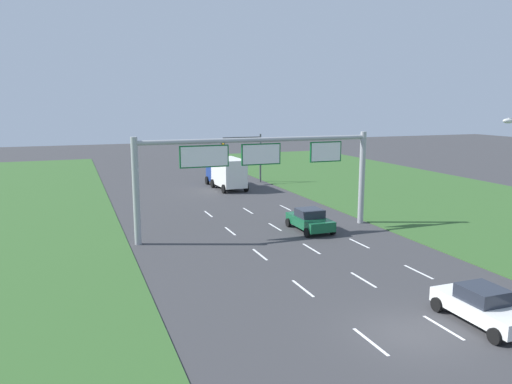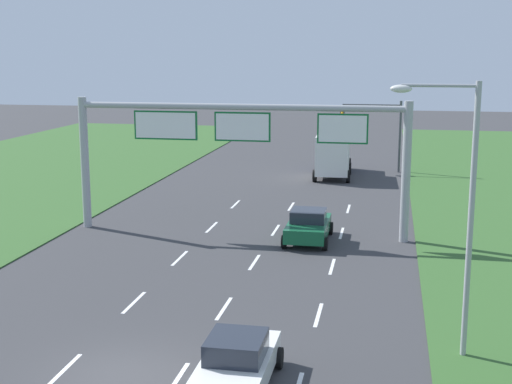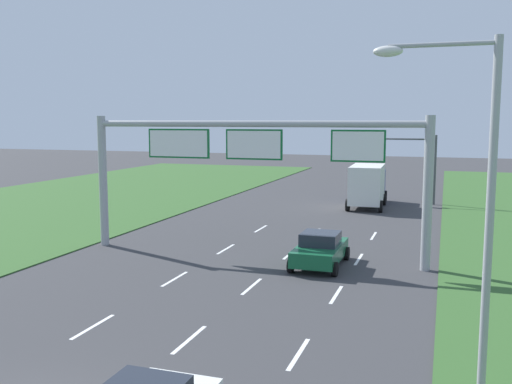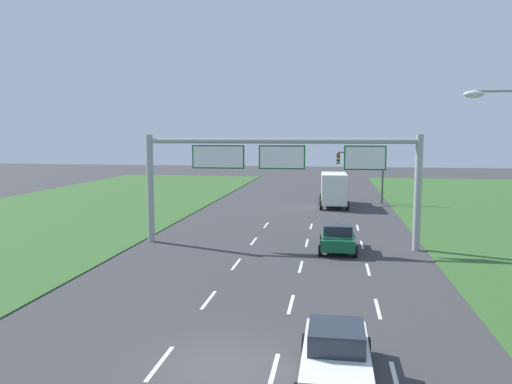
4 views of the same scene
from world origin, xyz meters
TOP-DOWN VIEW (x-y plane):
  - ground_plane at (0.00, 0.00)m, footprint 200.00×200.00m
  - lane_dashes_inner_left at (-1.75, 3.00)m, footprint 0.14×44.40m
  - lane_dashes_inner_right at (1.75, 3.00)m, footprint 0.14×44.40m
  - lane_dashes_slip at (5.25, 3.00)m, footprint 0.14×44.40m
  - car_lead_silver at (3.70, 16.16)m, footprint 2.21×4.23m
  - car_mid_lane at (3.56, -0.20)m, footprint 2.14×4.35m
  - box_truck at (3.38, 35.57)m, footprint 2.86×7.31m
  - sign_gantry at (0.02, 16.89)m, footprint 17.24×0.44m
  - traffic_light_mast at (6.38, 38.15)m, footprint 4.76×0.49m
  - street_lamp at (9.65, 3.29)m, footprint 2.61×0.32m

SIDE VIEW (x-z plane):
  - ground_plane at x=0.00m, z-range 0.00..0.00m
  - lane_dashes_inner_left at x=-1.75m, z-range 0.00..0.01m
  - lane_dashes_inner_right at x=1.75m, z-range 0.00..0.01m
  - lane_dashes_slip at x=5.25m, z-range 0.00..0.01m
  - car_mid_lane at x=3.56m, z-range -0.02..1.55m
  - car_lead_silver at x=3.70m, z-range -0.01..1.57m
  - box_truck at x=3.38m, z-range 0.11..3.42m
  - traffic_light_mast at x=6.38m, z-range 1.07..6.67m
  - sign_gantry at x=0.02m, z-range 1.45..8.45m
  - street_lamp at x=9.65m, z-range 0.83..9.33m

